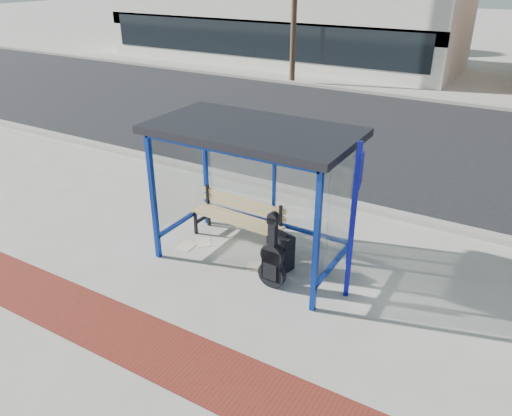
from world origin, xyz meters
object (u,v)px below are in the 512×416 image
Objects in this scene: bench at (238,216)px; suitcase at (281,252)px; backpack at (266,269)px; guitar_bag at (272,262)px.

bench is 1.25m from suitcase.
suitcase is 0.43m from backpack.
guitar_bag is 0.58m from suitcase.
suitcase reaches higher than backpack.
guitar_bag is 3.62× the size of backpack.
guitar_bag is 1.82× the size of suitcase.
bench is 1.41m from backpack.
guitar_bag is (1.27, -1.01, -0.04)m from bench.
backpack is (-0.20, 0.16, -0.29)m from guitar_bag.
bench is at bearing 142.73° from guitar_bag.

